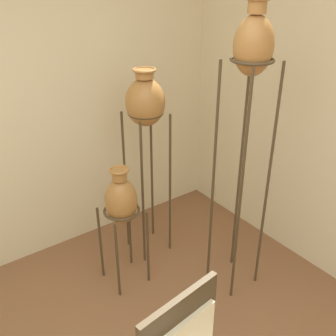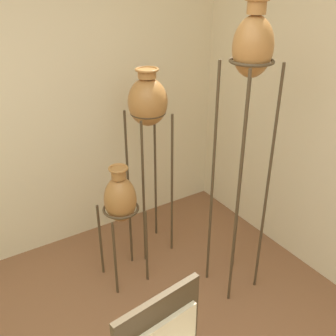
{
  "view_description": "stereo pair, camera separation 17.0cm",
  "coord_description": "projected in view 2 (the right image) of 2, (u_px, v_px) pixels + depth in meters",
  "views": [
    {
      "loc": [
        -0.37,
        -0.75,
        2.26
      ],
      "look_at": [
        1.14,
        1.31,
        0.93
      ],
      "focal_mm": 42.0,
      "sensor_mm": 36.0,
      "label": 1
    },
    {
      "loc": [
        -0.23,
        -0.85,
        2.26
      ],
      "look_at": [
        1.14,
        1.31,
        0.93
      ],
      "focal_mm": 42.0,
      "sensor_mm": 36.0,
      "label": 2
    }
  ],
  "objects": [
    {
      "name": "vase_stand_short",
      "position": [
        120.0,
        201.0,
        2.88
      ],
      "size": [
        0.29,
        0.29,
        1.0
      ],
      "color": "#473823",
      "rests_on": "ground_plane"
    },
    {
      "name": "vase_stand_medium",
      "position": [
        148.0,
        106.0,
        2.96
      ],
      "size": [
        0.3,
        0.3,
        1.6
      ],
      "color": "#473823",
      "rests_on": "ground_plane"
    },
    {
      "name": "vase_stand_tall",
      "position": [
        251.0,
        62.0,
        2.36
      ],
      "size": [
        0.29,
        0.29,
        2.1
      ],
      "color": "#473823",
      "rests_on": "ground_plane"
    }
  ]
}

